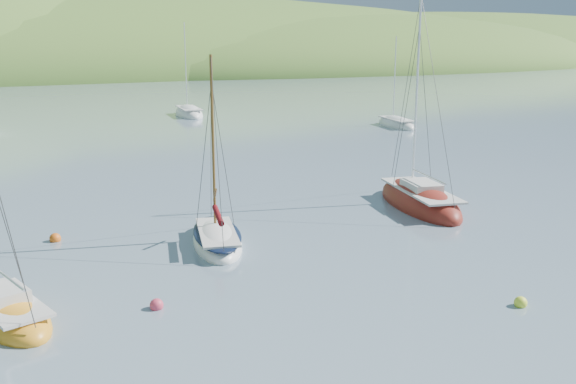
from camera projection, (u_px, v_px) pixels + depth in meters
name	position (u px, v px, depth m)	size (l,w,h in m)	color
ground	(349.00, 310.00, 21.08)	(700.00, 700.00, 0.00)	slate
daysailer_white	(217.00, 240.00, 27.83)	(3.48, 5.98, 8.66)	white
sloop_red	(419.00, 203.00, 34.11)	(4.57, 8.45, 11.87)	maroon
sailboat_yellow	(7.00, 314.00, 20.42)	(3.36, 5.63, 7.00)	orange
distant_sloop_b	(189.00, 114.00, 74.58)	(3.92, 8.39, 11.51)	white
distant_sloop_d	(396.00, 125.00, 65.39)	(3.65, 7.17, 9.76)	white
mooring_buoys	(262.00, 251.00, 26.63)	(18.43, 15.02, 0.50)	#EBFF36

